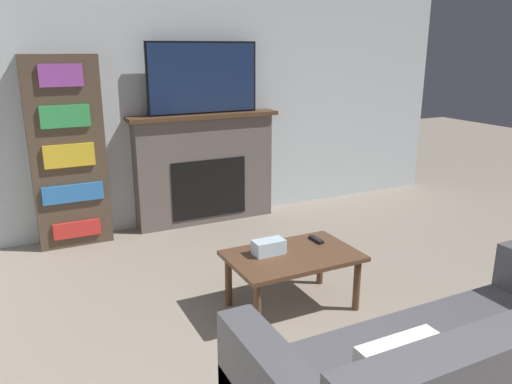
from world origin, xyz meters
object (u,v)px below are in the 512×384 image
Objects in this scene: coffee_table at (293,261)px; bookshelf at (67,153)px; tv at (203,78)px; fireplace at (205,168)px.

bookshelf reaches higher than coffee_table.
tv is at bearing 0.12° from bookshelf.
tv is 1.27× the size of coffee_table.
tv is at bearing -90.00° from fireplace.
fireplace is 0.92m from tv.
fireplace is 1.36× the size of tv.
coffee_table is 0.52× the size of bookshelf.
tv reaches higher than fireplace.
bookshelf is (-1.21, 1.99, 0.51)m from coffee_table.
tv is at bearing 86.50° from coffee_table.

